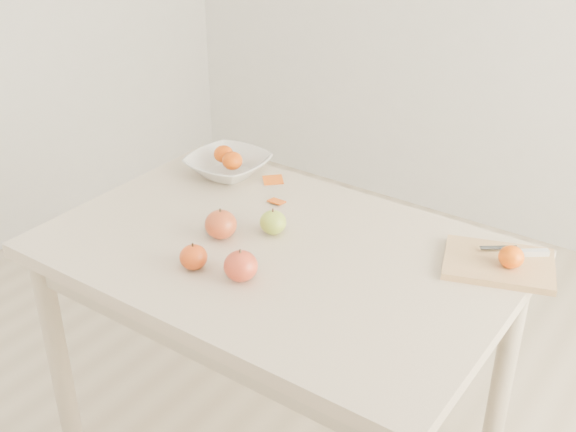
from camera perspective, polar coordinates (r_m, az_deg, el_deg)
The scene contains 13 objects.
table at distance 1.92m, azimuth -0.86°, elevation -5.00°, with size 1.20×0.80×0.75m.
cutting_board at distance 1.86m, azimuth 16.31°, elevation -3.65°, with size 0.27×0.19×0.02m, color tan.
board_tangerine at distance 1.83m, azimuth 17.22°, elevation -3.10°, with size 0.06×0.06×0.05m, color #E84208.
fruit_bowl at distance 2.26m, azimuth -4.75°, elevation 4.01°, with size 0.24×0.24×0.06m, color silver.
bowl_tangerine_near at distance 2.27m, azimuth -5.11°, elevation 4.91°, with size 0.06×0.06×0.05m, color #E45D08.
bowl_tangerine_far at distance 2.22m, azimuth -4.43°, elevation 4.39°, with size 0.06×0.06×0.06m, color #CA4E07.
orange_peel_a at distance 2.21m, azimuth -1.19°, elevation 2.76°, with size 0.06×0.04×0.00m, color #D7540F.
orange_peel_b at distance 2.09m, azimuth -0.91°, elevation 1.11°, with size 0.04×0.04×0.00m, color #C44A0D.
paring_knife at distance 1.90m, azimuth 18.42°, elevation -2.70°, with size 0.16×0.09×0.01m.
apple_green at distance 1.92m, azimuth -1.19°, elevation -0.50°, with size 0.07×0.07×0.07m, color olive.
apple_red_c at distance 1.73m, azimuth -3.76°, elevation -3.96°, with size 0.08×0.08×0.07m, color #A00D17.
apple_red_e at distance 1.79m, azimuth -7.48°, elevation -3.24°, with size 0.07×0.07×0.06m, color #9F120E.
apple_red_b at distance 1.91m, azimuth -5.33°, elevation -0.66°, with size 0.09×0.09×0.08m, color maroon.
Camera 1 is at (0.94, -1.29, 1.72)m, focal length 45.00 mm.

